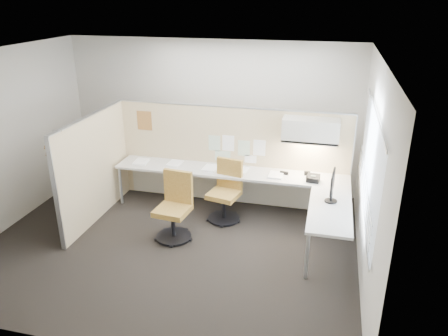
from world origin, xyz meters
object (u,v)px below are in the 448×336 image
(desk, at_px, (247,183))
(phone, at_px, (313,178))
(chair_left, at_px, (175,208))
(chair_right, at_px, (226,193))
(monitor, at_px, (332,185))

(desk, distance_m, phone, 1.09)
(desk, height_order, phone, phone)
(chair_left, relative_size, phone, 4.58)
(chair_left, height_order, chair_right, chair_left)
(desk, distance_m, chair_left, 1.35)
(chair_left, relative_size, monitor, 2.25)
(monitor, bearing_deg, chair_right, 79.28)
(monitor, relative_size, phone, 2.03)
(monitor, distance_m, phone, 0.78)
(monitor, bearing_deg, phone, 27.93)
(desk, relative_size, phone, 17.66)
(chair_left, bearing_deg, chair_right, 56.62)
(chair_right, bearing_deg, chair_left, -117.39)
(chair_right, distance_m, monitor, 1.82)
(desk, xyz_separation_m, chair_left, (-0.94, -0.96, -0.12))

